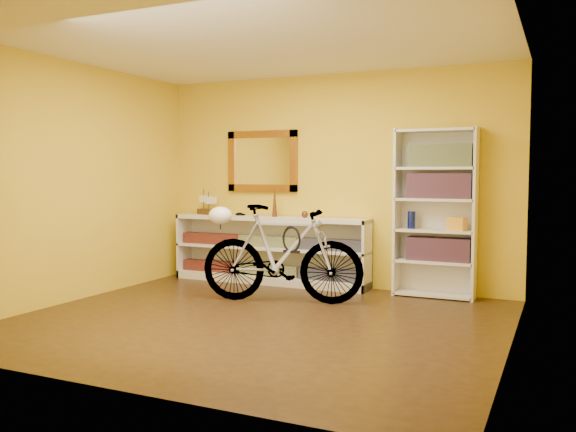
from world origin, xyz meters
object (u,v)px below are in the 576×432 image
at_px(bookcase, 435,213).
at_px(bicycle, 282,254).
at_px(console_unit, 269,250).
at_px(helmet, 220,216).

height_order(bookcase, bicycle, bookcase).
xyz_separation_m(console_unit, helmet, (-0.04, -1.12, 0.51)).
bearing_deg(bicycle, bookcase, -68.42).
relative_size(console_unit, helmet, 9.93).
relative_size(bookcase, bicycle, 1.06).
distance_m(bookcase, helmet, 2.40).
xyz_separation_m(bookcase, bicycle, (-1.43, -0.99, -0.42)).
distance_m(bicycle, helmet, 0.80).
relative_size(console_unit, bookcase, 1.37).
height_order(console_unit, bicycle, bicycle).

